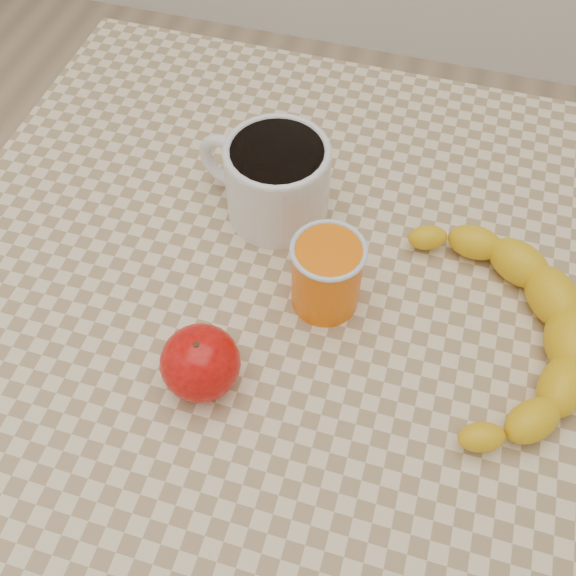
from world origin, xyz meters
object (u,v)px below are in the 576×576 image
(coffee_mug, at_px, (275,178))
(banana, at_px, (501,327))
(table, at_px, (288,340))
(apple, at_px, (200,363))
(orange_juice_glass, at_px, (327,274))

(coffee_mug, relative_size, banana, 0.50)
(table, xyz_separation_m, banana, (0.21, 0.01, 0.11))
(table, xyz_separation_m, apple, (-0.05, -0.11, 0.12))
(coffee_mug, xyz_separation_m, apple, (-0.00, -0.22, -0.02))
(table, bearing_deg, apple, -114.62)
(table, xyz_separation_m, coffee_mug, (-0.05, 0.11, 0.14))
(apple, bearing_deg, banana, 24.96)
(orange_juice_glass, distance_m, apple, 0.15)
(banana, bearing_deg, apple, -166.43)
(coffee_mug, bearing_deg, apple, -90.77)
(coffee_mug, height_order, banana, coffee_mug)
(orange_juice_glass, bearing_deg, apple, -125.77)
(table, height_order, coffee_mug, coffee_mug)
(table, distance_m, banana, 0.24)
(table, bearing_deg, orange_juice_glass, 15.80)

